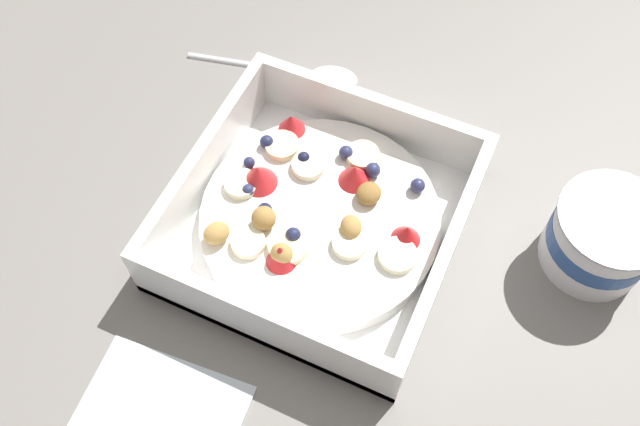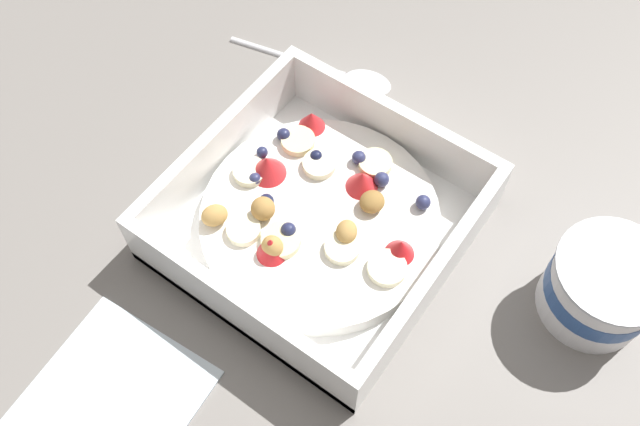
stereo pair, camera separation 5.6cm
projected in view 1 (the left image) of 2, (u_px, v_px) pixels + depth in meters
ground_plane at (316, 214)px, 0.60m from camera, size 2.40×2.40×0.00m
fruit_bowl at (319, 218)px, 0.57m from camera, size 0.22×0.22×0.06m
spoon at (307, 71)px, 0.68m from camera, size 0.06×0.17×0.01m
yogurt_cup at (602, 238)px, 0.55m from camera, size 0.09×0.09×0.07m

